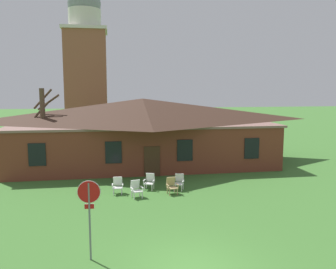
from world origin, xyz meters
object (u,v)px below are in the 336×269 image
at_px(stop_sign, 89,204).
at_px(lawn_chair_left_end, 150,181).
at_px(lawn_chair_by_porch, 118,185).
at_px(lawn_chair_right_end, 179,181).
at_px(lawn_chair_near_door, 136,188).
at_px(lawn_chair_middle, 172,185).

bearing_deg(stop_sign, lawn_chair_left_end, 70.10).
height_order(lawn_chair_by_porch, lawn_chair_right_end, same).
relative_size(lawn_chair_near_door, lawn_chair_middle, 1.00).
relative_size(lawn_chair_left_end, lawn_chair_middle, 1.00).
distance_m(lawn_chair_by_porch, lawn_chair_middle, 3.11).
distance_m(lawn_chair_near_door, lawn_chair_right_end, 2.84).
bearing_deg(lawn_chair_near_door, lawn_chair_by_porch, 138.89).
distance_m(lawn_chair_by_porch, lawn_chair_near_door, 1.32).
bearing_deg(lawn_chair_right_end, stop_sign, -120.77).
xyz_separation_m(lawn_chair_by_porch, lawn_chair_near_door, (1.00, -0.87, 0.00)).
height_order(stop_sign, lawn_chair_near_door, stop_sign).
height_order(lawn_chair_near_door, lawn_chair_left_end, same).
bearing_deg(lawn_chair_middle, lawn_chair_right_end, 52.31).
height_order(lawn_chair_left_end, lawn_chair_middle, same).
xyz_separation_m(stop_sign, lawn_chair_near_door, (2.11, 6.91, -1.54)).
bearing_deg(lawn_chair_right_end, lawn_chair_near_door, -158.05).
bearing_deg(stop_sign, lawn_chair_right_end, 59.23).
relative_size(lawn_chair_by_porch, lawn_chair_left_end, 1.00).
xyz_separation_m(stop_sign, lawn_chair_by_porch, (1.11, 7.78, -1.54)).
distance_m(lawn_chair_by_porch, lawn_chair_left_end, 2.00).
relative_size(lawn_chair_by_porch, lawn_chair_near_door, 1.00).
bearing_deg(lawn_chair_by_porch, lawn_chair_middle, -10.29).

